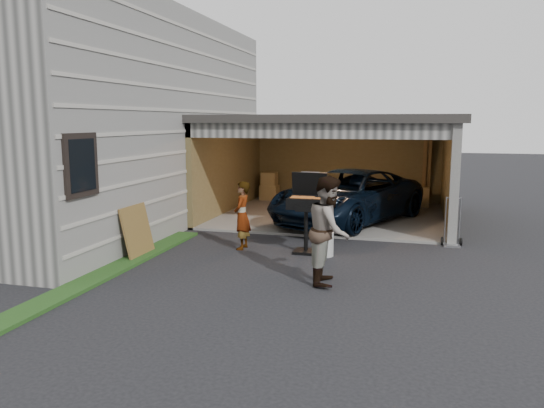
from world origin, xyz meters
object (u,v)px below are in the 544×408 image
(bbq_grill, at_px, (307,206))
(plywood_panel, at_px, (137,231))
(minivan, at_px, (348,198))
(woman, at_px, (242,216))
(propane_tank, at_px, (325,244))
(hand_truck, at_px, (452,237))
(man, at_px, (329,230))

(bbq_grill, height_order, plywood_panel, bbq_grill)
(minivan, height_order, plywood_panel, minivan)
(woman, xyz_separation_m, bbq_grill, (1.40, 0.07, 0.26))
(woman, height_order, plywood_panel, woman)
(propane_tank, relative_size, hand_truck, 0.46)
(woman, xyz_separation_m, propane_tank, (1.84, -0.12, -0.49))
(propane_tank, bearing_deg, minivan, 90.29)
(minivan, distance_m, hand_truck, 3.24)
(bbq_grill, bearing_deg, hand_truck, 25.71)
(bbq_grill, height_order, hand_truck, bbq_grill)
(hand_truck, bearing_deg, man, -124.75)
(man, bearing_deg, bbq_grill, 16.83)
(woman, distance_m, hand_truck, 4.68)
(minivan, xyz_separation_m, hand_truck, (2.57, -1.91, -0.49))
(man, distance_m, propane_tank, 1.94)
(woman, bearing_deg, bbq_grill, 89.99)
(bbq_grill, distance_m, propane_tank, 0.89)
(plywood_panel, bearing_deg, propane_tank, 16.49)
(man, xyz_separation_m, propane_tank, (-0.36, 1.79, -0.67))
(minivan, height_order, man, man)
(woman, height_order, man, man)
(propane_tank, relative_size, plywood_panel, 0.46)
(woman, bearing_deg, propane_tank, 83.43)
(man, height_order, propane_tank, man)
(man, distance_m, bbq_grill, 2.13)
(hand_truck, bearing_deg, bbq_grill, -156.34)
(minivan, bearing_deg, hand_truck, -12.43)
(man, bearing_deg, propane_tank, 6.09)
(woman, relative_size, bbq_grill, 0.88)
(minivan, xyz_separation_m, bbq_grill, (-0.43, -3.35, 0.30))
(plywood_panel, distance_m, hand_truck, 6.81)
(woman, xyz_separation_m, hand_truck, (4.40, 1.52, -0.53))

